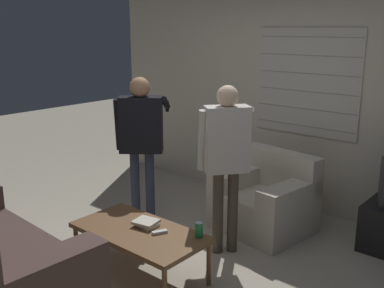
{
  "coord_description": "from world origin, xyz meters",
  "views": [
    {
      "loc": [
        2.58,
        -2.67,
        2.09
      ],
      "look_at": [
        -0.14,
        0.53,
        1.0
      ],
      "focal_mm": 42.0,
      "sensor_mm": 36.0,
      "label": 1
    }
  ],
  "objects_px": {
    "armchair_beige": "(266,200)",
    "spare_remote": "(160,232)",
    "person_right_standing": "(226,150)",
    "person_left_standing": "(141,131)",
    "book_stack": "(146,223)",
    "coffee_table": "(140,234)",
    "soda_can": "(199,230)"
  },
  "relations": [
    {
      "from": "person_right_standing",
      "to": "soda_can",
      "type": "relative_size",
      "value": 12.72
    },
    {
      "from": "coffee_table",
      "to": "soda_can",
      "type": "bearing_deg",
      "value": 26.2
    },
    {
      "from": "armchair_beige",
      "to": "person_left_standing",
      "type": "xyz_separation_m",
      "value": [
        -1.15,
        -0.7,
        0.7
      ]
    },
    {
      "from": "coffee_table",
      "to": "soda_can",
      "type": "height_order",
      "value": "soda_can"
    },
    {
      "from": "soda_can",
      "to": "spare_remote",
      "type": "relative_size",
      "value": 0.94
    },
    {
      "from": "armchair_beige",
      "to": "coffee_table",
      "type": "bearing_deg",
      "value": 86.48
    },
    {
      "from": "book_stack",
      "to": "spare_remote",
      "type": "bearing_deg",
      "value": -8.85
    },
    {
      "from": "person_right_standing",
      "to": "person_left_standing",
      "type": "bearing_deg",
      "value": 129.55
    },
    {
      "from": "armchair_beige",
      "to": "person_right_standing",
      "type": "relative_size",
      "value": 0.64
    },
    {
      "from": "person_right_standing",
      "to": "spare_remote",
      "type": "bearing_deg",
      "value": -148.95
    },
    {
      "from": "person_right_standing",
      "to": "soda_can",
      "type": "bearing_deg",
      "value": -124.64
    },
    {
      "from": "person_left_standing",
      "to": "spare_remote",
      "type": "bearing_deg",
      "value": -77.06
    },
    {
      "from": "soda_can",
      "to": "coffee_table",
      "type": "bearing_deg",
      "value": -153.8
    },
    {
      "from": "person_left_standing",
      "to": "person_right_standing",
      "type": "bearing_deg",
      "value": -39.42
    },
    {
      "from": "coffee_table",
      "to": "spare_remote",
      "type": "relative_size",
      "value": 8.7
    },
    {
      "from": "spare_remote",
      "to": "coffee_table",
      "type": "bearing_deg",
      "value": -134.52
    },
    {
      "from": "person_right_standing",
      "to": "soda_can",
      "type": "distance_m",
      "value": 0.82
    },
    {
      "from": "armchair_beige",
      "to": "person_right_standing",
      "type": "height_order",
      "value": "person_right_standing"
    },
    {
      "from": "armchair_beige",
      "to": "coffee_table",
      "type": "height_order",
      "value": "armchair_beige"
    },
    {
      "from": "armchair_beige",
      "to": "spare_remote",
      "type": "height_order",
      "value": "armchair_beige"
    },
    {
      "from": "coffee_table",
      "to": "person_left_standing",
      "type": "bearing_deg",
      "value": 135.08
    },
    {
      "from": "person_left_standing",
      "to": "book_stack",
      "type": "relative_size",
      "value": 7.09
    },
    {
      "from": "soda_can",
      "to": "spare_remote",
      "type": "bearing_deg",
      "value": -150.01
    },
    {
      "from": "coffee_table",
      "to": "book_stack",
      "type": "bearing_deg",
      "value": 95.56
    },
    {
      "from": "person_right_standing",
      "to": "book_stack",
      "type": "bearing_deg",
      "value": -162.7
    },
    {
      "from": "coffee_table",
      "to": "person_right_standing",
      "type": "height_order",
      "value": "person_right_standing"
    },
    {
      "from": "armchair_beige",
      "to": "spare_remote",
      "type": "distance_m",
      "value": 1.48
    },
    {
      "from": "armchair_beige",
      "to": "person_left_standing",
      "type": "relative_size",
      "value": 0.64
    },
    {
      "from": "coffee_table",
      "to": "person_left_standing",
      "type": "xyz_separation_m",
      "value": [
        -0.83,
        0.83,
        0.63
      ]
    },
    {
      "from": "book_stack",
      "to": "soda_can",
      "type": "xyz_separation_m",
      "value": [
        0.47,
        0.14,
        0.03
      ]
    },
    {
      "from": "person_left_standing",
      "to": "soda_can",
      "type": "bearing_deg",
      "value": -64.72
    },
    {
      "from": "coffee_table",
      "to": "soda_can",
      "type": "distance_m",
      "value": 0.53
    }
  ]
}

